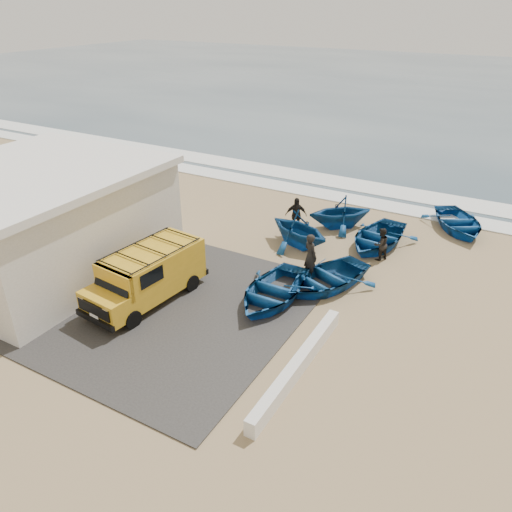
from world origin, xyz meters
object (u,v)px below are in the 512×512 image
at_px(van, 148,274).
at_px(fisherman_front, 310,256).
at_px(boat_mid_right, 377,237).
at_px(boat_far_right, 458,222).
at_px(parapet, 298,366).
at_px(boat_far_left, 340,212).
at_px(boat_mid_left, 299,229).
at_px(boat_near_left, 273,291).
at_px(boat_near_right, 326,277).
at_px(building, 38,219).
at_px(fisherman_back, 296,215).
at_px(fisherman_middle, 381,244).

distance_m(van, fisherman_front, 6.53).
relative_size(boat_mid_right, boat_far_right, 1.04).
xyz_separation_m(parapet, boat_far_left, (-2.88, 11.04, 0.57)).
relative_size(boat_mid_left, boat_far_right, 0.82).
xyz_separation_m(boat_near_left, boat_far_left, (-0.26, 7.73, 0.41)).
relative_size(parapet, boat_near_right, 1.46).
bearing_deg(van, boat_far_left, 74.78).
relative_size(parapet, boat_mid_left, 1.82).
distance_m(boat_near_right, boat_mid_left, 3.84).
bearing_deg(fisherman_front, boat_near_right, -173.42).
xyz_separation_m(boat_mid_left, boat_far_left, (0.90, 2.94, -0.03)).
relative_size(boat_near_right, boat_far_right, 1.02).
distance_m(building, parapet, 12.68).
xyz_separation_m(boat_mid_right, fisherman_back, (-3.98, -0.50, 0.47)).
height_order(boat_far_right, fisherman_back, fisherman_back).
height_order(fisherman_front, fisherman_back, fisherman_front).
relative_size(boat_far_right, fisherman_middle, 2.70).
relative_size(parapet, boat_far_left, 1.88).
bearing_deg(fisherman_middle, boat_near_left, 8.71).
xyz_separation_m(boat_mid_left, boat_mid_right, (3.21, 1.82, -0.43)).
xyz_separation_m(building, fisherman_front, (10.37, 4.66, -1.19)).
distance_m(parapet, fisherman_front, 6.09).
xyz_separation_m(boat_far_left, fisherman_front, (0.75, -5.37, 0.14)).
relative_size(boat_near_right, fisherman_back, 2.27).
relative_size(building, fisherman_back, 5.20).
height_order(parapet, boat_far_left, boat_far_left).
xyz_separation_m(boat_near_left, fisherman_middle, (2.55, 5.32, 0.32)).
bearing_deg(boat_far_left, boat_mid_right, 22.48).
height_order(building, fisherman_front, building).
relative_size(boat_near_right, fisherman_middle, 2.75).
bearing_deg(boat_far_right, van, -156.78).
xyz_separation_m(parapet, boat_far_right, (2.40, 13.62, 0.14)).
distance_m(building, boat_far_right, 19.61).
height_order(boat_mid_left, fisherman_middle, boat_mid_left).
distance_m(boat_far_left, boat_far_right, 5.89).
relative_size(van, fisherman_middle, 3.37).
relative_size(boat_far_left, fisherman_front, 1.63).
distance_m(boat_mid_left, boat_mid_right, 3.71).
xyz_separation_m(boat_mid_right, fisherman_middle, (0.51, -1.28, 0.31)).
bearing_deg(fisherman_middle, van, -7.17).
xyz_separation_m(boat_near_right, boat_mid_left, (-2.54, 2.85, 0.44)).
xyz_separation_m(building, parapet, (12.50, -1.00, -1.89)).
bearing_deg(fisherman_back, boat_far_left, 14.71).
height_order(van, boat_near_right, van).
xyz_separation_m(van, fisherman_front, (4.64, 4.60, -0.15)).
height_order(building, parapet, building).
relative_size(boat_near_left, fisherman_front, 2.13).
bearing_deg(boat_near_left, fisherman_front, 77.93).
bearing_deg(van, boat_far_right, 59.94).
distance_m(building, fisherman_front, 11.44).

